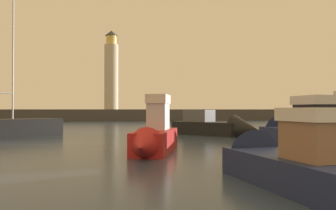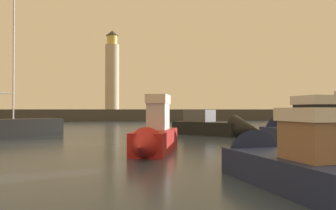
# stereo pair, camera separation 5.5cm
# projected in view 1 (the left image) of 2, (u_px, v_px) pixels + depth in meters

# --- Properties ---
(ground_plane) EXTENTS (220.00, 220.00, 0.00)m
(ground_plane) POSITION_uv_depth(u_px,v_px,m) (161.00, 131.00, 31.56)
(ground_plane) COLOR #2D3D51
(breakwater) EXTENTS (72.57, 4.26, 2.00)m
(breakwater) POSITION_uv_depth(u_px,v_px,m) (135.00, 115.00, 61.32)
(breakwater) COLOR #423F3D
(breakwater) RESTS_ON ground_plane
(lighthouse) EXTENTS (2.45, 2.45, 14.04)m
(lighthouse) POSITION_uv_depth(u_px,v_px,m) (111.00, 72.00, 60.69)
(lighthouse) COLOR beige
(lighthouse) RESTS_ON breakwater
(motorboat_0) EXTENTS (2.76, 7.98, 3.22)m
(motorboat_0) POSITION_uv_depth(u_px,v_px,m) (297.00, 133.00, 17.98)
(motorboat_0) COLOR #1E284C
(motorboat_0) RESTS_ON ground_plane
(motorboat_2) EXTENTS (2.49, 6.25, 2.48)m
(motorboat_2) POSITION_uv_depth(u_px,v_px,m) (275.00, 160.00, 9.59)
(motorboat_2) COLOR #1E284C
(motorboat_2) RESTS_ON ground_plane
(motorboat_3) EXTENTS (6.57, 8.02, 3.55)m
(motorboat_3) POSITION_uv_depth(u_px,v_px,m) (334.00, 121.00, 26.22)
(motorboat_3) COLOR beige
(motorboat_3) RESTS_ON ground_plane
(motorboat_4) EXTENTS (3.17, 5.88, 2.84)m
(motorboat_4) POSITION_uv_depth(u_px,v_px,m) (154.00, 135.00, 15.41)
(motorboat_4) COLOR #B21E1E
(motorboat_4) RESTS_ON ground_plane
(motorboat_5) EXTENTS (6.01, 7.05, 2.44)m
(motorboat_5) POSITION_uv_depth(u_px,v_px,m) (220.00, 127.00, 25.85)
(motorboat_5) COLOR black
(motorboat_5) RESTS_ON ground_plane
(sailboat_moored) EXTENTS (8.37, 7.00, 11.83)m
(sailboat_moored) POSITION_uv_depth(u_px,v_px,m) (1.00, 127.00, 24.68)
(sailboat_moored) COLOR black
(sailboat_moored) RESTS_ON ground_plane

